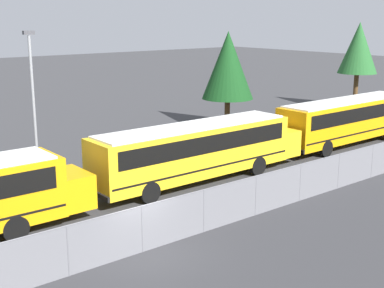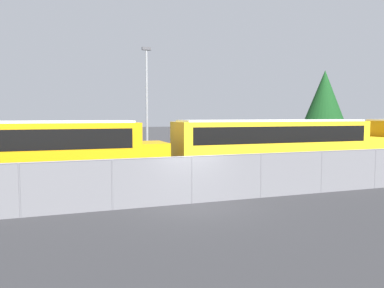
% 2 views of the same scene
% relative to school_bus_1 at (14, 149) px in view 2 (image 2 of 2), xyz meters
% --- Properties ---
extents(ground_plane, '(200.00, 200.00, 0.00)m').
position_rel_school_bus_1_xyz_m(ground_plane, '(6.82, -5.16, -1.93)').
color(ground_plane, '#38383A').
extents(road_strip, '(101.77, 12.00, 0.01)m').
position_rel_school_bus_1_xyz_m(road_strip, '(6.82, -11.16, -1.93)').
color(road_strip, '#333335').
rests_on(road_strip, ground_plane).
extents(fence, '(67.84, 0.07, 1.89)m').
position_rel_school_bus_1_xyz_m(fence, '(6.82, -5.16, -0.97)').
color(fence, '#9EA0A5').
rests_on(fence, ground_plane).
extents(school_bus_1, '(13.56, 2.55, 3.22)m').
position_rel_school_bus_1_xyz_m(school_bus_1, '(0.00, 0.00, 0.00)').
color(school_bus_1, orange).
rests_on(school_bus_1, ground_plane).
extents(school_bus_2, '(13.56, 2.55, 3.22)m').
position_rel_school_bus_1_xyz_m(school_bus_2, '(14.21, 0.33, 0.00)').
color(school_bus_2, yellow).
rests_on(school_bus_2, ground_plane).
extents(light_pole, '(0.60, 0.24, 8.09)m').
position_rel_school_bus_1_xyz_m(light_pole, '(7.67, 6.45, 2.50)').
color(light_pole, gray).
rests_on(light_pole, ground_plane).
extents(tree_1, '(4.12, 4.12, 7.69)m').
position_rel_school_bus_1_xyz_m(tree_1, '(25.52, 10.28, 3.06)').
color(tree_1, '#51381E').
rests_on(tree_1, ground_plane).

